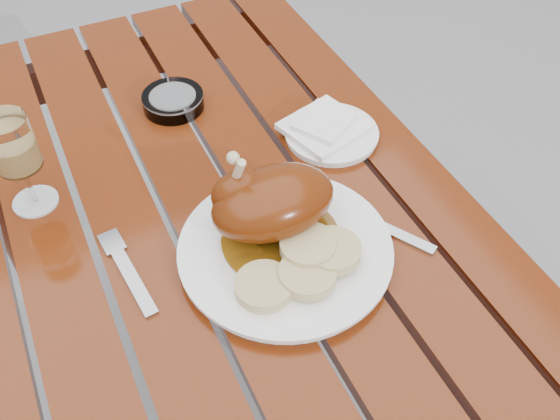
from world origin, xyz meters
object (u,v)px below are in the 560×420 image
(table, at_px, (216,328))
(side_plate, at_px, (331,134))
(dinner_plate, at_px, (285,251))
(wine_glass, at_px, (20,164))
(ashtray, at_px, (173,101))

(table, distance_m, side_plate, 0.47)
(dinner_plate, relative_size, side_plate, 1.90)
(dinner_plate, distance_m, side_plate, 0.28)
(table, bearing_deg, dinner_plate, -64.18)
(side_plate, bearing_deg, dinner_plate, -132.62)
(wine_glass, distance_m, ashtray, 0.32)
(wine_glass, height_order, side_plate, wine_glass)
(dinner_plate, bearing_deg, table, 115.82)
(dinner_plate, xyz_separation_m, wine_glass, (-0.31, 0.27, 0.07))
(wine_glass, height_order, ashtray, wine_glass)
(table, relative_size, dinner_plate, 3.84)
(ashtray, bearing_deg, side_plate, -41.88)
(table, xyz_separation_m, wine_glass, (-0.23, 0.11, 0.46))
(dinner_plate, bearing_deg, side_plate, 47.38)
(table, height_order, side_plate, side_plate)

